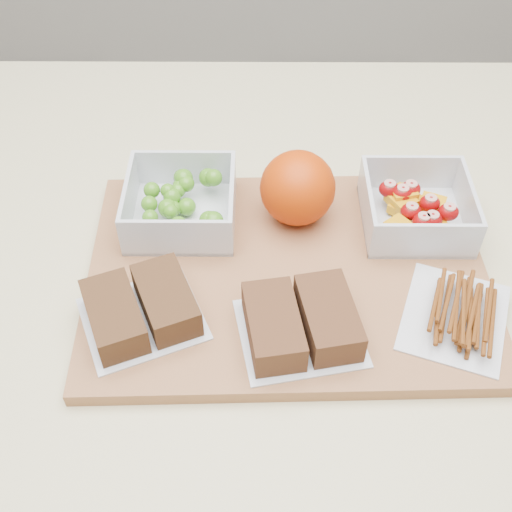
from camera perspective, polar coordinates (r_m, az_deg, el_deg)
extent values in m
cube|color=beige|center=(1.07, 0.42, -18.27)|extent=(1.20, 0.90, 0.90)
cube|color=#A26B43|center=(0.68, 2.80, -1.57)|extent=(0.43, 0.31, 0.02)
cube|color=silver|center=(0.73, -6.56, 3.48)|extent=(0.12, 0.12, 0.00)
cube|color=silver|center=(0.76, -6.34, 7.71)|extent=(0.12, 0.00, 0.05)
cube|color=silver|center=(0.68, -7.13, 1.55)|extent=(0.12, 0.00, 0.05)
cube|color=silver|center=(0.71, -2.11, 4.82)|extent=(0.00, 0.11, 0.05)
cube|color=silver|center=(0.73, -11.22, 4.77)|extent=(0.00, 0.11, 0.05)
sphere|color=#48891C|center=(0.72, -7.88, 4.25)|extent=(0.02, 0.02, 0.02)
sphere|color=#48891C|center=(0.72, -9.47, 4.60)|extent=(0.02, 0.02, 0.02)
sphere|color=#48891C|center=(0.73, -6.22, 6.40)|extent=(0.02, 0.02, 0.02)
sphere|color=#48891C|center=(0.72, -6.16, 4.38)|extent=(0.02, 0.02, 0.02)
sphere|color=#48891C|center=(0.73, -9.24, 5.81)|extent=(0.02, 0.02, 0.02)
sphere|color=#48891C|center=(0.72, -7.34, 4.23)|extent=(0.02, 0.02, 0.02)
sphere|color=#48891C|center=(0.73, -7.86, 5.77)|extent=(0.02, 0.02, 0.02)
sphere|color=#48891C|center=(0.68, -3.81, 3.11)|extent=(0.02, 0.02, 0.02)
sphere|color=#48891C|center=(0.74, -4.28, 6.98)|extent=(0.02, 0.02, 0.02)
sphere|color=#48891C|center=(0.74, -6.45, 6.90)|extent=(0.02, 0.02, 0.02)
sphere|color=#48891C|center=(0.70, -9.40, 3.40)|extent=(0.02, 0.02, 0.02)
sphere|color=#48891C|center=(0.74, -3.78, 6.96)|extent=(0.02, 0.02, 0.02)
sphere|color=#48891C|center=(0.69, -6.90, 2.73)|extent=(0.02, 0.02, 0.02)
sphere|color=#48891C|center=(0.74, -6.74, 6.17)|extent=(0.02, 0.02, 0.02)
sphere|color=#48891C|center=(0.73, -7.48, 5.27)|extent=(0.02, 0.02, 0.02)
sphere|color=#48891C|center=(0.74, -6.59, 6.94)|extent=(0.02, 0.02, 0.02)
sphere|color=#48891C|center=(0.68, -4.20, 3.16)|extent=(0.02, 0.02, 0.02)
sphere|color=#48891C|center=(0.70, -3.15, 2.25)|extent=(0.02, 0.02, 0.02)
sphere|color=#48891C|center=(0.73, -6.94, 5.82)|extent=(0.02, 0.02, 0.02)
sphere|color=#48891C|center=(0.71, -7.60, 3.95)|extent=(0.02, 0.02, 0.02)
cube|color=silver|center=(0.75, 13.83, 3.10)|extent=(0.12, 0.12, 0.00)
cube|color=silver|center=(0.77, 13.46, 7.16)|extent=(0.12, 0.00, 0.05)
cube|color=silver|center=(0.69, 14.88, 1.23)|extent=(0.12, 0.00, 0.05)
cube|color=silver|center=(0.75, 18.30, 4.25)|extent=(0.00, 0.11, 0.05)
cube|color=silver|center=(0.72, 9.82, 4.44)|extent=(0.00, 0.11, 0.05)
cube|color=orange|center=(0.73, 14.54, 2.89)|extent=(0.03, 0.04, 0.01)
cube|color=orange|center=(0.75, 13.02, 4.95)|extent=(0.04, 0.05, 0.01)
cube|color=orange|center=(0.74, 14.67, 4.06)|extent=(0.04, 0.04, 0.01)
cube|color=orange|center=(0.76, 15.33, 4.29)|extent=(0.04, 0.04, 0.01)
cube|color=orange|center=(0.74, 12.77, 4.85)|extent=(0.04, 0.04, 0.01)
cube|color=orange|center=(0.74, 12.96, 5.45)|extent=(0.03, 0.03, 0.01)
cube|color=orange|center=(0.71, 12.71, 2.39)|extent=(0.04, 0.04, 0.01)
cube|color=orange|center=(0.73, 15.45, 2.61)|extent=(0.03, 0.03, 0.01)
cube|color=orange|center=(0.74, 12.93, 4.17)|extent=(0.04, 0.04, 0.01)
ellipsoid|color=#900707|center=(0.73, 15.18, 4.53)|extent=(0.02, 0.02, 0.02)
ellipsoid|color=#900707|center=(0.71, 15.34, 3.09)|extent=(0.02, 0.02, 0.02)
ellipsoid|color=#900707|center=(0.74, 11.73, 5.85)|extent=(0.02, 0.02, 0.02)
ellipsoid|color=#900707|center=(0.73, 16.71, 3.75)|extent=(0.02, 0.02, 0.02)
ellipsoid|color=#900707|center=(0.74, 12.85, 5.44)|extent=(0.02, 0.02, 0.02)
ellipsoid|color=#900707|center=(0.71, 14.61, 2.97)|extent=(0.02, 0.02, 0.02)
ellipsoid|color=#900707|center=(0.72, 13.61, 3.86)|extent=(0.02, 0.02, 0.02)
ellipsoid|color=#900707|center=(0.75, 13.56, 5.79)|extent=(0.02, 0.02, 0.02)
sphere|color=#C83A04|center=(0.71, 3.72, 6.05)|extent=(0.08, 0.08, 0.08)
cube|color=silver|center=(0.64, -10.03, -5.52)|extent=(0.14, 0.14, 0.00)
cube|color=#50311B|center=(0.63, -12.49, -5.24)|extent=(0.08, 0.10, 0.03)
cube|color=#50311B|center=(0.63, -7.99, -3.87)|extent=(0.08, 0.10, 0.03)
cube|color=silver|center=(0.63, 3.93, -6.84)|extent=(0.13, 0.12, 0.00)
cube|color=brown|center=(0.61, 1.55, -6.23)|extent=(0.06, 0.10, 0.03)
cube|color=brown|center=(0.62, 6.43, -5.45)|extent=(0.06, 0.10, 0.03)
cube|color=silver|center=(0.66, 17.22, -5.23)|extent=(0.13, 0.14, 0.00)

